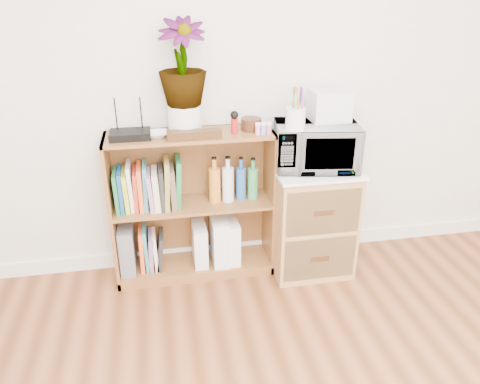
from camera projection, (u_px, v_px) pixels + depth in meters
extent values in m
cube|color=white|center=(243.00, 248.00, 3.29)|extent=(4.00, 0.02, 0.10)
cube|color=brown|center=(193.00, 206.00, 2.93)|extent=(1.00, 0.30, 0.95)
cube|color=#9E7542|center=(310.00, 219.00, 3.04)|extent=(0.50, 0.45, 0.70)
imported|color=white|center=(316.00, 146.00, 2.82)|extent=(0.54, 0.40, 0.27)
cylinder|color=white|center=(295.00, 119.00, 2.64)|extent=(0.11, 0.11, 0.12)
cube|color=silver|center=(329.00, 105.00, 2.80)|extent=(0.23, 0.19, 0.18)
cube|color=black|center=(130.00, 135.00, 2.65)|extent=(0.23, 0.16, 0.04)
imported|color=silver|center=(157.00, 134.00, 2.66)|extent=(0.13, 0.13, 0.03)
cylinder|color=silver|center=(185.00, 119.00, 2.71)|extent=(0.19, 0.19, 0.17)
imported|color=#377C31|center=(182.00, 63.00, 2.57)|extent=(0.27, 0.27, 0.48)
cube|color=#331D0D|center=(194.00, 135.00, 2.63)|extent=(0.31, 0.08, 0.05)
cylinder|color=#AC1715|center=(234.00, 126.00, 2.72)|extent=(0.04, 0.04, 0.09)
cylinder|color=#361B0E|center=(251.00, 124.00, 2.78)|extent=(0.12, 0.12, 0.07)
cube|color=pink|center=(263.00, 130.00, 2.71)|extent=(0.11, 0.04, 0.05)
cube|color=slate|center=(127.00, 247.00, 2.96)|extent=(0.09, 0.25, 0.31)
cube|color=silver|center=(200.00, 244.00, 3.04)|extent=(0.09, 0.22, 0.27)
cube|color=white|center=(219.00, 239.00, 3.05)|extent=(0.10, 0.25, 0.31)
cube|color=white|center=(231.00, 240.00, 3.07)|extent=(0.09, 0.23, 0.29)
cube|color=#1D703D|center=(117.00, 190.00, 2.79)|extent=(0.03, 0.20, 0.25)
cube|color=navy|center=(121.00, 189.00, 2.79)|extent=(0.02, 0.20, 0.26)
cube|color=#C1CE30|center=(126.00, 190.00, 2.80)|extent=(0.03, 0.20, 0.24)
cube|color=silver|center=(131.00, 187.00, 2.80)|extent=(0.03, 0.20, 0.28)
cube|color=red|center=(136.00, 189.00, 2.81)|extent=(0.03, 0.20, 0.24)
cube|color=orange|center=(140.00, 187.00, 2.81)|extent=(0.03, 0.20, 0.27)
cube|color=teal|center=(145.00, 186.00, 2.81)|extent=(0.03, 0.20, 0.27)
cube|color=#A573AC|center=(150.00, 189.00, 2.83)|extent=(0.04, 0.20, 0.23)
cube|color=beige|center=(156.00, 188.00, 2.83)|extent=(0.04, 0.20, 0.24)
cube|color=#242424|center=(162.00, 187.00, 2.83)|extent=(0.03, 0.20, 0.25)
cube|color=olive|center=(167.00, 182.00, 2.83)|extent=(0.04, 0.20, 0.30)
cube|color=brown|center=(172.00, 186.00, 2.84)|extent=(0.04, 0.20, 0.25)
cube|color=#1F7640|center=(178.00, 182.00, 2.84)|extent=(0.05, 0.20, 0.30)
cylinder|color=orange|center=(214.00, 180.00, 2.88)|extent=(0.07, 0.07, 0.28)
cylinder|color=silver|center=(228.00, 180.00, 2.89)|extent=(0.07, 0.07, 0.28)
cylinder|color=#2358A7|center=(241.00, 180.00, 2.91)|extent=(0.06, 0.06, 0.27)
cylinder|color=#359250|center=(253.00, 179.00, 2.93)|extent=(0.07, 0.07, 0.26)
cylinder|color=#ACC32D|center=(265.00, 178.00, 2.94)|extent=(0.07, 0.07, 0.27)
cylinder|color=#9EA5B0|center=(278.00, 174.00, 2.94)|extent=(0.06, 0.06, 0.31)
cube|color=#F8572B|center=(142.00, 248.00, 2.98)|extent=(0.03, 0.19, 0.28)
cube|color=teal|center=(146.00, 247.00, 2.99)|extent=(0.03, 0.19, 0.29)
cube|color=#855F8F|center=(151.00, 250.00, 3.00)|extent=(0.04, 0.19, 0.24)
cube|color=#FED6C6|center=(155.00, 250.00, 3.01)|extent=(0.03, 0.19, 0.24)
cube|color=#242424|center=(160.00, 249.00, 3.01)|extent=(0.06, 0.19, 0.23)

